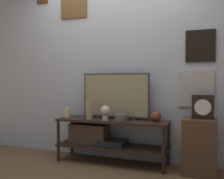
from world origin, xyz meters
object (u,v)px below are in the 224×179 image
at_px(candle_jar, 67,113).
at_px(decorative_bust, 105,112).
at_px(vase_wide_bowl, 121,118).
at_px(mantel_clock, 203,107).
at_px(vase_tall_ceramic, 89,110).
at_px(television, 116,95).
at_px(vase_round_glass, 156,116).

bearing_deg(candle_jar, decorative_bust, -7.74).
relative_size(vase_wide_bowl, mantel_clock, 0.62).
bearing_deg(decorative_bust, vase_tall_ceramic, 178.32).
xyz_separation_m(television, decorative_bust, (-0.07, -0.19, -0.20)).
relative_size(vase_tall_ceramic, candle_jar, 2.04).
bearing_deg(mantel_clock, vase_round_glass, 176.15).
height_order(television, candle_jar, television).
relative_size(vase_round_glass, mantel_clock, 0.48).
distance_m(television, decorative_bust, 0.29).
height_order(decorative_bust, mantel_clock, mantel_clock).
distance_m(television, vase_tall_ceramic, 0.40).
distance_m(vase_round_glass, vase_wide_bowl, 0.43).
distance_m(decorative_bust, mantel_clock, 1.18).
height_order(television, vase_wide_bowl, television).
xyz_separation_m(vase_tall_ceramic, vase_wide_bowl, (0.43, 0.02, -0.08)).
distance_m(vase_tall_ceramic, mantel_clock, 1.40).
bearing_deg(candle_jar, vase_round_glass, 2.94).
bearing_deg(decorative_bust, television, 70.27).
bearing_deg(vase_tall_ceramic, vase_round_glass, 9.30).
height_order(vase_wide_bowl, decorative_bust, decorative_bust).
bearing_deg(vase_tall_ceramic, mantel_clock, 4.15).
relative_size(vase_tall_ceramic, vase_wide_bowl, 1.48).
bearing_deg(vase_round_glass, mantel_clock, -3.85).
height_order(vase_tall_ceramic, decorative_bust, vase_tall_ceramic).
xyz_separation_m(vase_round_glass, vase_wide_bowl, (-0.41, -0.12, -0.02)).
distance_m(vase_wide_bowl, decorative_bust, 0.22).
bearing_deg(vase_wide_bowl, television, 129.98).
distance_m(vase_round_glass, candle_jar, 1.23).
height_order(candle_jar, decorative_bust, decorative_bust).
distance_m(television, mantel_clock, 1.11).
bearing_deg(candle_jar, mantel_clock, 0.83).
xyz_separation_m(decorative_bust, mantel_clock, (1.17, 0.11, 0.09)).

